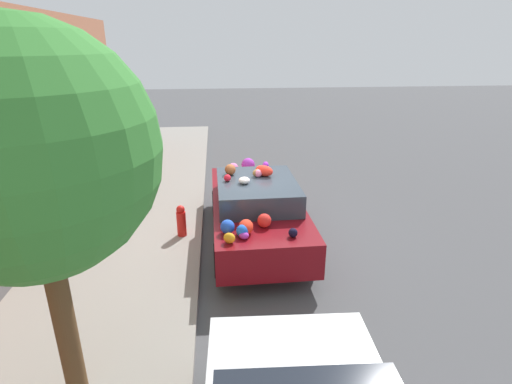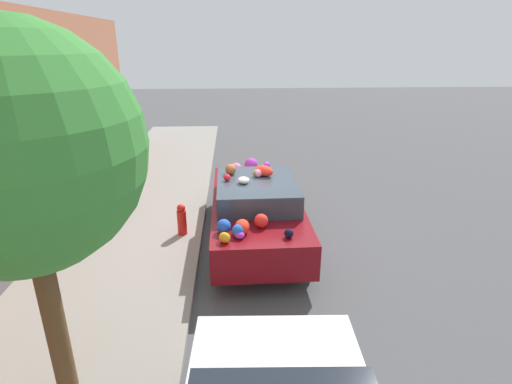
% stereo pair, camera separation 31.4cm
% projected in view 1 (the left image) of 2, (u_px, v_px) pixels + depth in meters
% --- Properties ---
extents(ground_plane, '(60.00, 60.00, 0.00)m').
position_uv_depth(ground_plane, '(252.00, 239.00, 8.82)').
color(ground_plane, '#4C4C4F').
extents(sidewalk_curb, '(24.00, 3.20, 0.13)m').
position_uv_depth(sidewalk_curb, '(126.00, 242.00, 8.54)').
color(sidewalk_curb, gray).
rests_on(sidewalk_curb, ground).
extents(street_tree, '(2.50, 2.50, 4.24)m').
position_uv_depth(street_tree, '(29.00, 154.00, 3.78)').
color(street_tree, brown).
rests_on(street_tree, sidewalk_curb).
extents(fire_hydrant, '(0.20, 0.20, 0.70)m').
position_uv_depth(fire_hydrant, '(181.00, 221.00, 8.60)').
color(fire_hydrant, red).
rests_on(fire_hydrant, sidewalk_curb).
extents(art_car, '(4.48, 1.90, 1.65)m').
position_uv_depth(art_car, '(256.00, 208.00, 8.52)').
color(art_car, maroon).
rests_on(art_car, ground).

